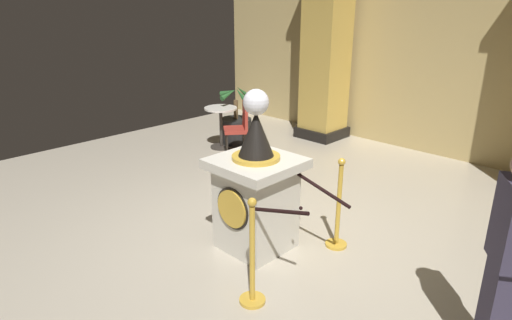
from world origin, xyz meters
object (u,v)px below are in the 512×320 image
(pedestal_clock, at_px, (256,191))
(stanchion_far, at_px, (338,216))
(stanchion_near, at_px, (252,267))
(bystander_guest, at_px, (509,256))
(cafe_chair_red, at_px, (240,125))
(potted_palm_left, at_px, (236,128))
(cafe_table, at_px, (221,122))

(pedestal_clock, bearing_deg, stanchion_far, 44.68)
(stanchion_near, relative_size, bystander_guest, 0.62)
(stanchion_near, height_order, cafe_chair_red, stanchion_near)
(pedestal_clock, relative_size, cafe_chair_red, 1.83)
(bystander_guest, bearing_deg, potted_palm_left, 156.03)
(cafe_table, bearing_deg, bystander_guest, -20.59)
(stanchion_near, bearing_deg, stanchion_far, 90.89)
(stanchion_far, relative_size, cafe_table, 1.36)
(potted_palm_left, relative_size, bystander_guest, 0.67)
(pedestal_clock, distance_m, potted_palm_left, 3.83)
(stanchion_near, distance_m, bystander_guest, 1.99)
(pedestal_clock, relative_size, stanchion_far, 1.70)
(pedestal_clock, relative_size, cafe_table, 2.31)
(cafe_table, height_order, cafe_chair_red, cafe_chair_red)
(potted_palm_left, bearing_deg, stanchion_near, -41.45)
(stanchion_near, height_order, cafe_table, stanchion_near)
(stanchion_far, bearing_deg, potted_palm_left, 152.97)
(pedestal_clock, xyz_separation_m, potted_palm_left, (-2.92, 2.45, -0.36))
(potted_palm_left, relative_size, cafe_chair_red, 1.18)
(stanchion_near, relative_size, cafe_table, 1.35)
(cafe_chair_red, bearing_deg, potted_palm_left, 142.11)
(potted_palm_left, height_order, bystander_guest, bystander_guest)
(cafe_table, bearing_deg, cafe_chair_red, -8.59)
(bystander_guest, distance_m, cafe_table, 5.72)
(stanchion_far, height_order, bystander_guest, bystander_guest)
(stanchion_far, xyz_separation_m, potted_palm_left, (-3.56, 1.82, -0.06))
(bystander_guest, height_order, cafe_chair_red, bystander_guest)
(stanchion_far, relative_size, potted_palm_left, 0.92)
(stanchion_far, bearing_deg, pedestal_clock, -135.32)
(pedestal_clock, distance_m, stanchion_far, 0.95)
(stanchion_far, bearing_deg, bystander_guest, -17.37)
(pedestal_clock, xyz_separation_m, bystander_guest, (2.41, 0.08, 0.23))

